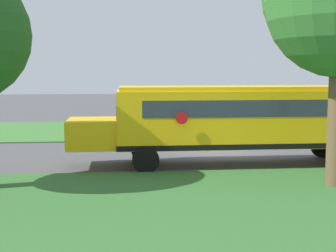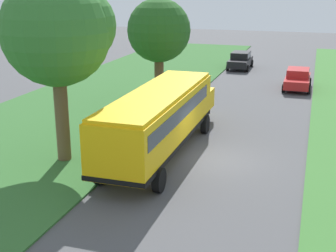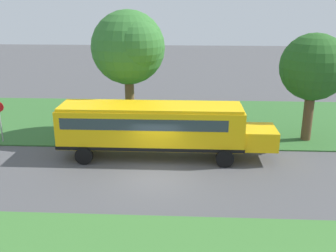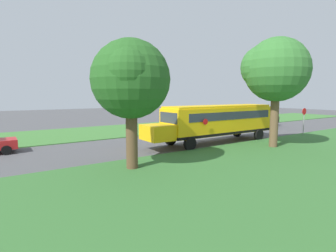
# 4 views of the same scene
# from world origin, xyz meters

# --- Properties ---
(ground_plane) EXTENTS (120.00, 120.00, 0.00)m
(ground_plane) POSITION_xyz_m (0.00, 0.00, 0.00)
(ground_plane) COLOR #4C4C4F
(grass_verge) EXTENTS (12.00, 80.00, 0.08)m
(grass_verge) POSITION_xyz_m (-10.00, 0.00, 0.04)
(grass_verge) COLOR #33662D
(grass_verge) RESTS_ON ground
(school_bus) EXTENTS (2.84, 12.42, 3.16)m
(school_bus) POSITION_xyz_m (-2.69, -0.13, 1.92)
(school_bus) COLOR yellow
(school_bus) RESTS_ON ground
(car_red_nearest) EXTENTS (2.02, 4.40, 1.56)m
(car_red_nearest) POSITION_xyz_m (2.80, 16.53, 0.88)
(car_red_nearest) COLOR #B21E1E
(car_red_nearest) RESTS_ON ground
(car_black_middle) EXTENTS (2.02, 4.40, 1.56)m
(car_black_middle) POSITION_xyz_m (-2.80, 24.04, 0.88)
(car_black_middle) COLOR black
(car_black_middle) RESTS_ON ground
(oak_tree_beside_bus) EXTENTS (4.78, 4.76, 8.29)m
(oak_tree_beside_bus) POSITION_xyz_m (-6.50, -2.05, 5.92)
(oak_tree_beside_bus) COLOR brown
(oak_tree_beside_bus) RESTS_ON ground
(oak_tree_roadside_mid) EXTENTS (4.18, 4.18, 6.95)m
(oak_tree_roadside_mid) POSITION_xyz_m (-6.14, 9.54, 4.87)
(oak_tree_roadside_mid) COLOR brown
(oak_tree_roadside_mid) RESTS_ON ground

